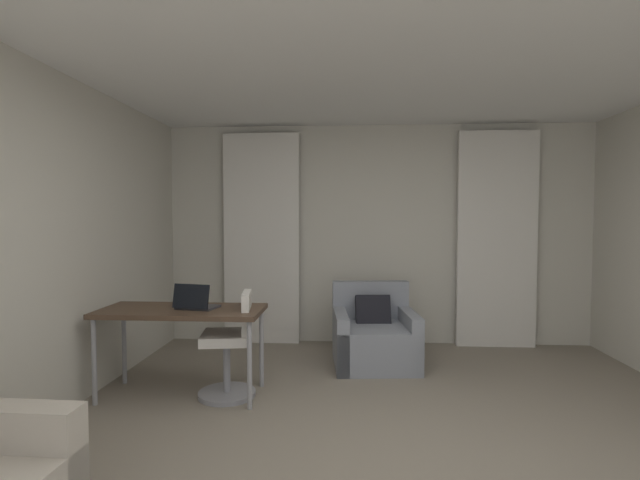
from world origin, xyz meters
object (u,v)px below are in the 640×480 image
object	(u,v)px
armchair	(374,337)
laptop	(196,303)
desk_chair	(231,350)
desk	(182,316)

from	to	relation	value
armchair	laptop	bearing A→B (deg)	-147.72
armchair	laptop	world-z (taller)	laptop
armchair	desk_chair	world-z (taller)	desk_chair
desk_chair	laptop	distance (m)	0.49
armchair	laptop	xyz separation A→B (m)	(-1.54, -0.97, 0.51)
desk	desk_chair	xyz separation A→B (m)	(0.42, 0.01, -0.28)
desk_chair	laptop	size ratio (longest dim) A/B	2.43
laptop	desk_chair	bearing A→B (deg)	3.21
desk_chair	desk	bearing A→B (deg)	-178.79
desk_chair	laptop	bearing A→B (deg)	-176.79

